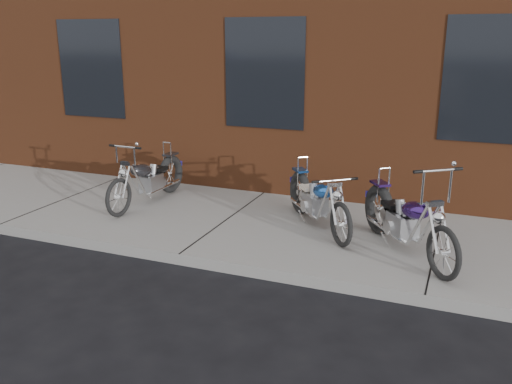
% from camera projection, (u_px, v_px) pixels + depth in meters
% --- Properties ---
extents(ground, '(120.00, 120.00, 0.00)m').
position_uv_depth(ground, '(179.00, 265.00, 6.89)').
color(ground, black).
rests_on(ground, ground).
extents(sidewalk, '(22.00, 3.00, 0.15)m').
position_uv_depth(sidewalk, '(228.00, 223.00, 8.20)').
color(sidewalk, gray).
rests_on(sidewalk, ground).
extents(chopper_purple, '(1.40, 1.82, 1.23)m').
position_uv_depth(chopper_purple, '(406.00, 223.00, 6.80)').
color(chopper_purple, black).
rests_on(chopper_purple, sidewalk).
extents(chopper_blue, '(1.38, 1.68, 0.90)m').
position_uv_depth(chopper_blue, '(317.00, 202.00, 7.73)').
color(chopper_blue, black).
rests_on(chopper_blue, sidewalk).
extents(chopper_third, '(0.51, 2.08, 1.06)m').
position_uv_depth(chopper_third, '(148.00, 181.00, 8.86)').
color(chopper_third, black).
rests_on(chopper_third, sidewalk).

